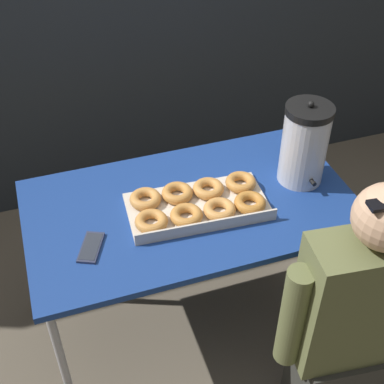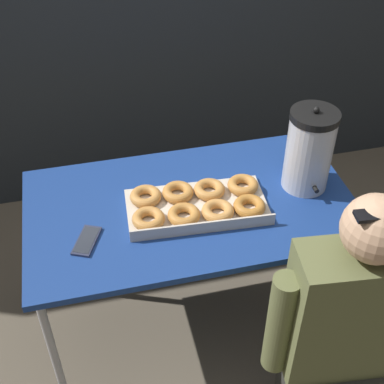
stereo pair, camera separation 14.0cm
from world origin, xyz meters
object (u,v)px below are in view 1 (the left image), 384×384
(donut_box, at_px, (198,203))
(coffee_urn, at_px, (304,144))
(person_seated, at_px, (352,326))
(cell_phone, at_px, (91,247))

(donut_box, bearing_deg, coffee_urn, 9.23)
(person_seated, bearing_deg, coffee_urn, -92.10)
(cell_phone, distance_m, person_seated, 0.96)
(coffee_urn, xyz_separation_m, person_seated, (-0.09, -0.62, -0.34))
(donut_box, relative_size, person_seated, 0.49)
(donut_box, xyz_separation_m, coffee_urn, (0.46, 0.05, 0.15))
(donut_box, xyz_separation_m, cell_phone, (-0.44, -0.08, -0.02))
(donut_box, bearing_deg, person_seated, -53.69)
(person_seated, bearing_deg, donut_box, -51.14)
(donut_box, height_order, cell_phone, donut_box)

